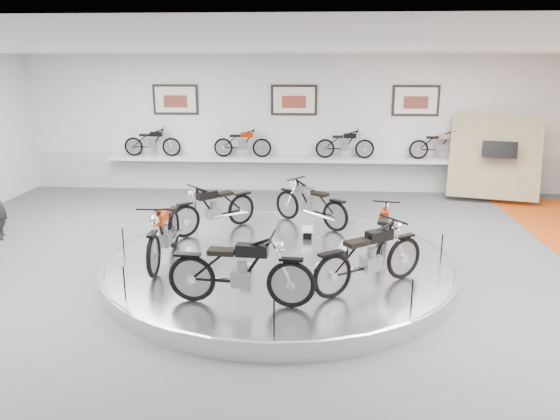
# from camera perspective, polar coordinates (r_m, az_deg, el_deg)

# --- Properties ---
(floor) EXTENTS (16.00, 16.00, 0.00)m
(floor) POSITION_cam_1_polar(r_m,az_deg,el_deg) (9.96, -0.16, -7.19)
(floor) COLOR #555557
(floor) RESTS_ON ground
(ceiling) EXTENTS (16.00, 16.00, 0.00)m
(ceiling) POSITION_cam_1_polar(r_m,az_deg,el_deg) (9.20, -0.18, 16.49)
(ceiling) COLOR white
(ceiling) RESTS_ON wall_back
(wall_back) EXTENTS (16.00, 0.00, 16.00)m
(wall_back) POSITION_cam_1_polar(r_m,az_deg,el_deg) (16.29, 1.47, 8.96)
(wall_back) COLOR white
(wall_back) RESTS_ON floor
(dado_band) EXTENTS (15.68, 0.04, 1.10)m
(dado_band) POSITION_cam_1_polar(r_m,az_deg,el_deg) (16.50, 1.43, 3.94)
(dado_band) COLOR #BCBCBA
(dado_band) RESTS_ON floor
(display_platform) EXTENTS (6.40, 6.40, 0.30)m
(display_platform) POSITION_cam_1_polar(r_m,az_deg,el_deg) (10.18, -0.05, -5.76)
(display_platform) COLOR silver
(display_platform) RESTS_ON floor
(platform_rim) EXTENTS (6.40, 6.40, 0.10)m
(platform_rim) POSITION_cam_1_polar(r_m,az_deg,el_deg) (10.14, -0.05, -5.13)
(platform_rim) COLOR #B2B2BA
(platform_rim) RESTS_ON display_platform
(shelf) EXTENTS (11.00, 0.55, 0.10)m
(shelf) POSITION_cam_1_polar(r_m,az_deg,el_deg) (16.14, 1.40, 5.31)
(shelf) COLOR silver
(shelf) RESTS_ON wall_back
(poster_left) EXTENTS (1.35, 0.06, 0.88)m
(poster_left) POSITION_cam_1_polar(r_m,az_deg,el_deg) (16.69, -10.86, 11.27)
(poster_left) COLOR silver
(poster_left) RESTS_ON wall_back
(poster_center) EXTENTS (1.35, 0.06, 0.88)m
(poster_center) POSITION_cam_1_polar(r_m,az_deg,el_deg) (16.19, 1.48, 11.41)
(poster_center) COLOR silver
(poster_center) RESTS_ON wall_back
(poster_right) EXTENTS (1.35, 0.06, 0.88)m
(poster_right) POSITION_cam_1_polar(r_m,az_deg,el_deg) (16.43, 14.00, 11.03)
(poster_right) COLOR silver
(poster_right) RESTS_ON wall_back
(display_panel) EXTENTS (2.56, 1.52, 2.30)m
(display_panel) POSITION_cam_1_polar(r_m,az_deg,el_deg) (16.28, 21.51, 5.23)
(display_panel) COLOR tan
(display_panel) RESTS_ON floor
(shelf_bike_a) EXTENTS (1.22, 0.43, 0.73)m
(shelf_bike_a) POSITION_cam_1_polar(r_m,az_deg,el_deg) (16.76, -13.19, 6.73)
(shelf_bike_a) COLOR black
(shelf_bike_a) RESTS_ON shelf
(shelf_bike_b) EXTENTS (1.22, 0.43, 0.73)m
(shelf_bike_b) POSITION_cam_1_polar(r_m,az_deg,el_deg) (16.20, -3.94, 6.81)
(shelf_bike_b) COLOR #981E00
(shelf_bike_b) RESTS_ON shelf
(shelf_bike_c) EXTENTS (1.22, 0.43, 0.73)m
(shelf_bike_c) POSITION_cam_1_polar(r_m,az_deg,el_deg) (16.08, 6.80, 6.68)
(shelf_bike_c) COLOR black
(shelf_bike_c) RESTS_ON shelf
(shelf_bike_d) EXTENTS (1.22, 0.43, 0.73)m
(shelf_bike_d) POSITION_cam_1_polar(r_m,az_deg,el_deg) (16.46, 16.28, 6.37)
(shelf_bike_d) COLOR silver
(shelf_bike_d) RESTS_ON shelf
(bike_a) EXTENTS (0.85, 1.62, 0.91)m
(bike_a) POSITION_cam_1_polar(r_m,az_deg,el_deg) (10.45, 10.76, -1.96)
(bike_a) COLOR #981E00
(bike_a) RESTS_ON display_platform
(bike_b) EXTENTS (1.71, 1.55, 1.01)m
(bike_b) POSITION_cam_1_polar(r_m,az_deg,el_deg) (11.96, 3.22, 0.75)
(bike_b) COLOR silver
(bike_b) RESTS_ON display_platform
(bike_c) EXTENTS (1.72, 1.68, 1.04)m
(bike_c) POSITION_cam_1_polar(r_m,az_deg,el_deg) (11.61, -6.91, 0.29)
(bike_c) COLOR black
(bike_c) RESTS_ON display_platform
(bike_d) EXTENTS (0.73, 1.92, 1.12)m
(bike_d) POSITION_cam_1_polar(r_m,az_deg,el_deg) (10.00, -12.05, -2.21)
(bike_d) COLOR #B62D05
(bike_d) RESTS_ON display_platform
(bike_e) EXTENTS (1.93, 0.82, 1.11)m
(bike_e) POSITION_cam_1_polar(r_m,az_deg,el_deg) (8.08, -4.14, -6.23)
(bike_e) COLOR black
(bike_e) RESTS_ON display_platform
(bike_f) EXTENTS (1.89, 1.62, 1.09)m
(bike_f) POSITION_cam_1_polar(r_m,az_deg,el_deg) (8.75, 9.39, -4.73)
(bike_f) COLOR black
(bike_f) RESTS_ON display_platform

